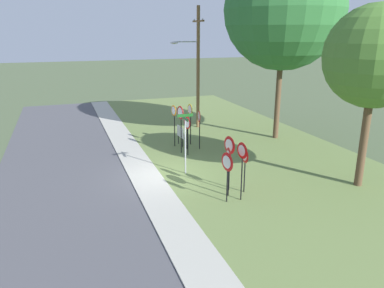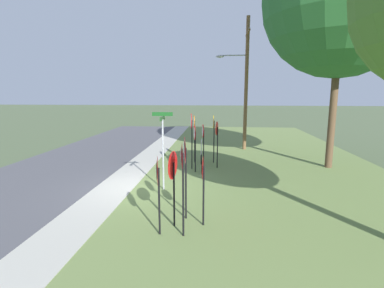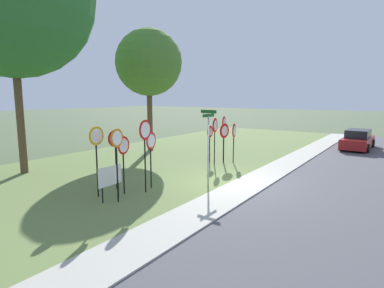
{
  "view_description": "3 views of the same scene",
  "coord_description": "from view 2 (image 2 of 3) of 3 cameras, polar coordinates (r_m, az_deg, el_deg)",
  "views": [
    {
      "loc": [
        17.08,
        -4.41,
        7.07
      ],
      "look_at": [
        -0.99,
        1.99,
        1.23
      ],
      "focal_mm": 34.75,
      "sensor_mm": 36.0,
      "label": 1
    },
    {
      "loc": [
        11.21,
        3.44,
        3.91
      ],
      "look_at": [
        -0.67,
        2.34,
        1.79
      ],
      "focal_mm": 27.08,
      "sensor_mm": 36.0,
      "label": 2
    },
    {
      "loc": [
        -12.15,
        -6.2,
        3.78
      ],
      "look_at": [
        0.1,
        2.15,
        1.54
      ],
      "focal_mm": 29.63,
      "sensor_mm": 36.0,
      "label": 3
    }
  ],
  "objects": [
    {
      "name": "notice_board",
      "position": [
        16.17,
        1.86,
        -0.76
      ],
      "size": [
        1.1,
        0.08,
        1.25
      ],
      "rotation": [
        0.0,
        0.0,
        0.04
      ],
      "color": "black",
      "rests_on": "grass_median"
    },
    {
      "name": "stop_sign_far_center",
      "position": [
        14.61,
        -0.13,
        3.08
      ],
      "size": [
        0.77,
        0.14,
        2.85
      ],
      "rotation": [
        0.0,
        0.0,
        0.15
      ],
      "color": "black",
      "rests_on": "grass_median"
    },
    {
      "name": "stop_sign_far_left",
      "position": [
        15.23,
        2.2,
        1.54
      ],
      "size": [
        0.68,
        0.14,
        2.24
      ],
      "rotation": [
        0.0,
        0.0,
        0.17
      ],
      "color": "black",
      "rests_on": "grass_median"
    },
    {
      "name": "street_name_post",
      "position": [
        11.51,
        -5.75,
        -0.09
      ],
      "size": [
        0.96,
        0.82,
        3.13
      ],
      "rotation": [
        0.0,
        0.0,
        -0.01
      ],
      "color": "#9EA0A8",
      "rests_on": "grass_median"
    },
    {
      "name": "stop_sign_near_left",
      "position": [
        15.98,
        4.27,
        3.03
      ],
      "size": [
        0.69,
        0.11,
        2.65
      ],
      "rotation": [
        0.0,
        0.0,
        0.06
      ],
      "color": "black",
      "rests_on": "grass_median"
    },
    {
      "name": "road_asphalt",
      "position": [
        14.45,
        -29.98,
        -7.0
      ],
      "size": [
        44.0,
        6.4,
        0.01
      ],
      "primitive_type": "cube",
      "color": "#4C4C51",
      "rests_on": "ground_plane"
    },
    {
      "name": "yield_sign_far_left",
      "position": [
        8.32,
        -3.85,
        -5.35
      ],
      "size": [
        0.81,
        0.17,
        2.24
      ],
      "rotation": [
        0.0,
        0.0,
        -0.18
      ],
      "color": "black",
      "rests_on": "grass_median"
    },
    {
      "name": "stop_sign_far_right",
      "position": [
        14.9,
        4.94,
        1.89
      ],
      "size": [
        0.7,
        0.15,
        2.43
      ],
      "rotation": [
        0.0,
        0.0,
        -0.17
      ],
      "color": "black",
      "rests_on": "grass_median"
    },
    {
      "name": "ground_plane",
      "position": [
        12.36,
        -11.26,
        -8.58
      ],
      "size": [
        160.0,
        160.0,
        0.0
      ],
      "primitive_type": "plane",
      "color": "#4C5B3D"
    },
    {
      "name": "yield_sign_near_left",
      "position": [
        8.74,
        -1.46,
        -2.75
      ],
      "size": [
        0.81,
        0.17,
        2.57
      ],
      "rotation": [
        0.0,
        0.0,
        0.18
      ],
      "color": "black",
      "rests_on": "grass_median"
    },
    {
      "name": "yield_sign_far_right",
      "position": [
        7.65,
        -2.01,
        -4.56
      ],
      "size": [
        0.7,
        0.14,
        2.6
      ],
      "rotation": [
        0.0,
        0.0,
        0.16
      ],
      "color": "black",
      "rests_on": "grass_median"
    },
    {
      "name": "sidewalk_strip",
      "position": [
        12.6,
        -14.79,
        -8.22
      ],
      "size": [
        44.0,
        1.6,
        0.06
      ],
      "primitive_type": "cube",
      "color": "#ADAA9E",
      "rests_on": "ground_plane"
    },
    {
      "name": "stop_sign_center_tall",
      "position": [
        14.08,
        0.55,
        1.1
      ],
      "size": [
        0.7,
        0.15,
        2.32
      ],
      "rotation": [
        0.0,
        0.0,
        0.18
      ],
      "color": "black",
      "rests_on": "grass_median"
    },
    {
      "name": "utility_pole",
      "position": [
        20.11,
        10.25,
        12.35
      ],
      "size": [
        2.1,
        2.19,
        8.76
      ],
      "color": "brown",
      "rests_on": "grass_median"
    },
    {
      "name": "yield_sign_near_right",
      "position": [
        7.86,
        -6.84,
        -6.45
      ],
      "size": [
        0.81,
        0.19,
        2.23
      ],
      "rotation": [
        0.0,
        0.0,
        0.19
      ],
      "color": "black",
      "rests_on": "grass_median"
    },
    {
      "name": "grass_median",
      "position": [
        12.14,
        17.41,
        -9.11
      ],
      "size": [
        44.0,
        12.0,
        0.04
      ],
      "primitive_type": "cube",
      "color": "olive",
      "rests_on": "ground_plane"
    },
    {
      "name": "yield_sign_center",
      "position": [
        8.38,
        2.09,
        -6.14
      ],
      "size": [
        0.67,
        0.1,
        2.08
      ],
      "rotation": [
        0.0,
        0.0,
        0.0
      ],
      "color": "black",
      "rests_on": "grass_median"
    },
    {
      "name": "stop_sign_near_right",
      "position": [
        16.03,
        0.44,
        2.98
      ],
      "size": [
        0.65,
        0.14,
        2.63
      ],
      "rotation": [
        0.0,
        0.0,
        0.17
      ],
      "color": "black",
      "rests_on": "grass_median"
    }
  ]
}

